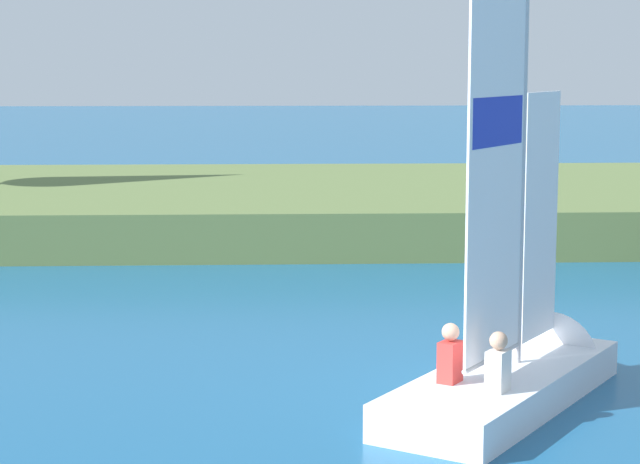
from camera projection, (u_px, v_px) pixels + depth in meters
The scene contains 2 objects.
shore_bank at pixel (226, 205), 28.98m from camera, with size 80.00×11.34×1.00m, color #5B703D.
sailboat at pixel (528, 356), 14.51m from camera, with size 3.73×4.64×6.48m.
Camera 1 is at (1.10, -4.79, 4.01)m, focal length 66.83 mm.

